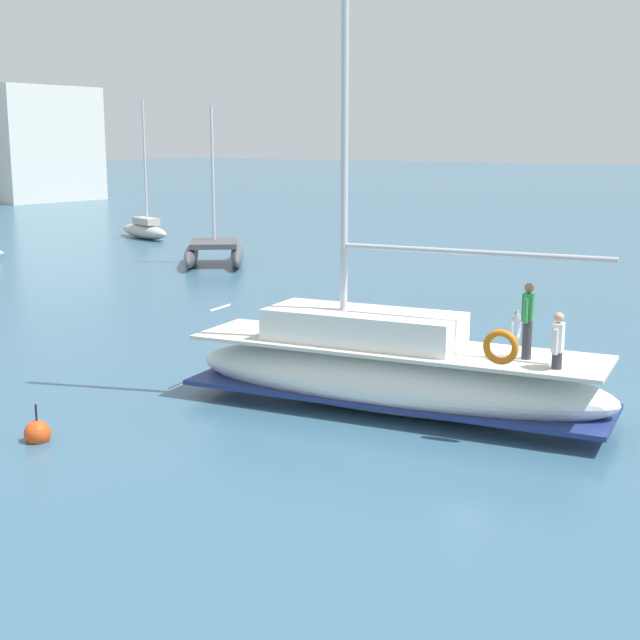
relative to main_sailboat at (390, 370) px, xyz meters
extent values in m
plane|color=#38607A|center=(1.78, -1.68, -0.92)|extent=(400.00, 400.00, 0.00)
ellipsoid|color=white|center=(0.02, -0.07, -0.22)|extent=(4.19, 9.88, 1.40)
cube|color=navy|center=(0.02, -0.07, -0.53)|extent=(4.18, 9.70, 0.10)
cube|color=beige|center=(0.02, -0.07, 0.52)|extent=(3.91, 9.37, 0.08)
cube|color=white|center=(-0.12, 0.63, 0.91)|extent=(2.47, 4.56, 0.70)
cylinder|color=silver|center=(-0.21, 1.10, 6.74)|extent=(0.16, 0.16, 12.35)
cylinder|color=#B7B7BC|center=(0.34, -1.72, 2.68)|extent=(1.22, 5.68, 0.12)
cylinder|color=silver|center=(-0.83, 4.26, 1.03)|extent=(0.89, 0.23, 0.06)
torus|color=orange|center=(-0.63, -2.89, 1.03)|extent=(0.27, 0.71, 0.70)
cylinder|color=#33333D|center=(0.57, -2.90, 0.96)|extent=(0.20, 0.20, 0.80)
cube|color=#338C4C|center=(0.57, -2.90, 1.64)|extent=(0.35, 0.26, 0.56)
sphere|color=#9E7051|center=(0.57, -2.90, 2.03)|extent=(0.20, 0.20, 0.20)
cylinder|color=#338C4C|center=(0.35, -2.94, 1.59)|extent=(0.09, 0.09, 0.50)
cylinder|color=#338C4C|center=(0.78, -2.86, 1.59)|extent=(0.09, 0.09, 0.50)
cylinder|color=#33333D|center=(0.17, -3.71, 0.74)|extent=(0.20, 0.20, 0.35)
cube|color=white|center=(0.17, -3.71, 1.19)|extent=(0.35, 0.26, 0.56)
sphere|color=tan|center=(0.17, -3.71, 1.58)|extent=(0.20, 0.20, 0.20)
cylinder|color=white|center=(-0.05, -3.75, 1.14)|extent=(0.09, 0.09, 0.50)
cylinder|color=white|center=(0.38, -3.67, 1.14)|extent=(0.09, 0.09, 0.50)
torus|color=silver|center=(0.52, -2.66, 1.18)|extent=(0.76, 0.20, 0.76)
ellipsoid|color=#4C4C51|center=(14.23, 20.08, -0.45)|extent=(4.73, 4.26, 0.93)
ellipsoid|color=#4C4C51|center=(15.66, 18.45, -0.45)|extent=(4.73, 4.26, 0.93)
cube|color=#4C4C51|center=(14.94, 19.26, 0.12)|extent=(3.81, 3.72, 0.24)
cylinder|color=silver|center=(15.27, 19.55, 3.37)|extent=(0.14, 0.14, 6.26)
ellipsoid|color=#B7B2A8|center=(21.06, 30.74, -0.48)|extent=(2.75, 5.46, 0.86)
cube|color=#B7B2A8|center=(20.98, 30.48, 0.15)|extent=(1.40, 2.28, 0.40)
cylinder|color=silver|center=(20.94, 30.35, 3.60)|extent=(0.13, 0.13, 7.30)
sphere|color=#EA4C19|center=(-5.92, 4.49, -0.76)|extent=(0.53, 0.53, 0.53)
cylinder|color=black|center=(-5.92, 4.49, -0.46)|extent=(0.04, 0.04, 0.60)
cube|color=silver|center=(38.55, 68.32, 4.51)|extent=(10.94, 14.56, 10.85)
camera|label=1|loc=(-16.26, -10.13, 4.96)|focal=50.52mm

